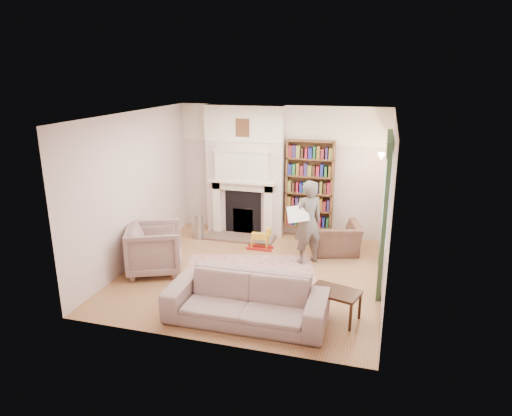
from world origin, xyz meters
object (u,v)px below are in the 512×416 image
(armchair_reading, at_px, (335,238))
(man_reading, at_px, (308,222))
(bookcase, at_px, (310,185))
(paraffin_heater, at_px, (198,226))
(armchair_left, at_px, (155,249))
(rocking_horse, at_px, (260,239))
(sofa, at_px, (246,299))
(coffee_table, at_px, (334,305))

(armchair_reading, bearing_deg, man_reading, 36.80)
(bookcase, distance_m, paraffin_heater, 2.55)
(armchair_left, distance_m, rocking_horse, 2.17)
(paraffin_heater, bearing_deg, armchair_reading, -0.76)
(armchair_left, distance_m, sofa, 2.38)
(armchair_reading, relative_size, armchair_left, 1.00)
(bookcase, height_order, rocking_horse, bookcase)
(rocking_horse, bearing_deg, bookcase, 48.83)
(bookcase, distance_m, coffee_table, 3.55)
(bookcase, distance_m, rocking_horse, 1.59)
(sofa, relative_size, paraffin_heater, 4.21)
(sofa, xyz_separation_m, coffee_table, (1.22, 0.40, -0.11))
(sofa, bearing_deg, coffee_table, 17.73)
(paraffin_heater, bearing_deg, sofa, -56.25)
(man_reading, height_order, coffee_table, man_reading)
(bookcase, bearing_deg, sofa, -94.40)
(sofa, bearing_deg, man_reading, 77.66)
(paraffin_heater, bearing_deg, coffee_table, -38.71)
(man_reading, relative_size, rocking_horse, 3.05)
(armchair_reading, distance_m, man_reading, 0.90)
(rocking_horse, bearing_deg, man_reading, -21.76)
(armchair_reading, height_order, rocking_horse, armchair_reading)
(sofa, distance_m, rocking_horse, 2.76)
(bookcase, bearing_deg, armchair_reading, -49.38)
(coffee_table, relative_size, paraffin_heater, 1.27)
(coffee_table, bearing_deg, rocking_horse, 142.75)
(armchair_reading, xyz_separation_m, man_reading, (-0.45, -0.60, 0.49))
(armchair_left, relative_size, man_reading, 0.60)
(armchair_left, distance_m, man_reading, 2.83)
(paraffin_heater, distance_m, rocking_horse, 1.47)
(armchair_reading, relative_size, sofa, 0.41)
(bookcase, relative_size, armchair_reading, 1.95)
(sofa, xyz_separation_m, man_reading, (0.49, 2.33, 0.46))
(armchair_reading, distance_m, armchair_left, 3.48)
(rocking_horse, bearing_deg, coffee_table, -54.21)
(bookcase, height_order, sofa, bookcase)
(armchair_reading, height_order, sofa, sofa)
(coffee_table, xyz_separation_m, paraffin_heater, (-3.20, 2.57, 0.05))
(armchair_reading, relative_size, paraffin_heater, 1.73)
(bookcase, xyz_separation_m, rocking_horse, (-0.82, -0.98, -0.94))
(man_reading, height_order, rocking_horse, man_reading)
(armchair_left, relative_size, coffee_table, 1.36)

